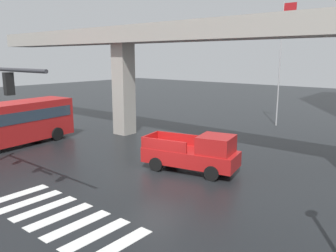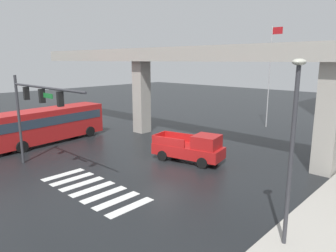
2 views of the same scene
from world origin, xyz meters
TOP-DOWN VIEW (x-y plane):
  - ground_plane at (0.00, 0.00)m, footprint 120.00×120.00m
  - crosswalk_stripes at (-0.00, -5.50)m, footprint 7.15×2.80m
  - elevated_overpass at (0.00, 6.19)m, footprint 48.80×2.59m
  - pickup_truck at (1.00, 2.19)m, footprint 5.38×2.91m
  - flagpole at (-0.48, 17.13)m, footprint 1.16×0.12m

SIDE VIEW (x-z plane):
  - ground_plane at x=0.00m, z-range 0.00..0.00m
  - crosswalk_stripes at x=0.00m, z-range 0.00..0.01m
  - pickup_truck at x=1.00m, z-range -0.05..2.03m
  - flagpole at x=-0.48m, z-range 0.81..11.43m
  - elevated_overpass at x=0.00m, z-range 2.97..11.24m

